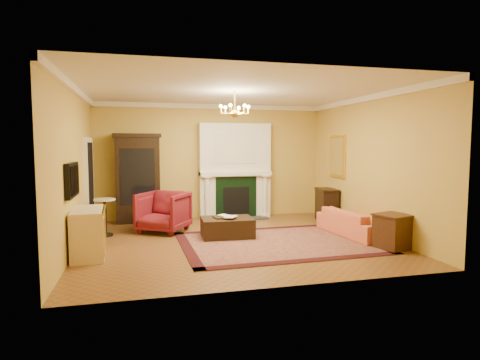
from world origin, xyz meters
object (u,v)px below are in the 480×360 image
object	(u,v)px
china_cabinet	(138,180)
wingback_armchair	(163,210)
coral_sofa	(354,218)
pedestal_table	(105,214)
end_table	(393,232)
leather_ottoman	(227,227)
commode	(88,233)
console_table	(327,205)

from	to	relation	value
china_cabinet	wingback_armchair	world-z (taller)	china_cabinet
coral_sofa	pedestal_table	bearing A→B (deg)	71.28
wingback_armchair	end_table	size ratio (longest dim) A/B	1.59
china_cabinet	wingback_armchair	distance (m)	1.52
end_table	leather_ottoman	distance (m)	3.26
china_cabinet	end_table	xyz separation A→B (m)	(4.63, -3.81, -0.75)
wingback_armchair	end_table	bearing A→B (deg)	0.11
china_cabinet	leather_ottoman	world-z (taller)	china_cabinet
china_cabinet	pedestal_table	size ratio (longest dim) A/B	2.65
leather_ottoman	wingback_armchair	bearing A→B (deg)	148.59
end_table	pedestal_table	bearing A→B (deg)	155.86
leather_ottoman	coral_sofa	bearing A→B (deg)	-7.68
commode	console_table	distance (m)	5.89
commode	coral_sofa	xyz separation A→B (m)	(5.32, 0.36, -0.05)
end_table	china_cabinet	bearing A→B (deg)	140.52
china_cabinet	leather_ottoman	xyz separation A→B (m)	(1.82, -2.16, -0.85)
console_table	leather_ottoman	distance (m)	3.13
console_table	wingback_armchair	bearing A→B (deg)	-167.20
end_table	wingback_armchair	bearing A→B (deg)	148.41
pedestal_table	end_table	xyz separation A→B (m)	(5.31, -2.38, -0.15)
china_cabinet	wingback_armchair	size ratio (longest dim) A/B	2.14
china_cabinet	console_table	xyz separation A→B (m)	(4.69, -0.93, -0.66)
console_table	leather_ottoman	bearing A→B (deg)	-149.18
console_table	pedestal_table	bearing A→B (deg)	-167.01
end_table	leather_ottoman	xyz separation A→B (m)	(-2.81, 1.65, -0.10)
console_table	end_table	bearing A→B (deg)	-83.58
pedestal_table	commode	size ratio (longest dim) A/B	0.72
china_cabinet	console_table	bearing A→B (deg)	-12.68
end_table	leather_ottoman	size ratio (longest dim) A/B	0.59
china_cabinet	coral_sofa	bearing A→B (deg)	-31.87
console_table	china_cabinet	bearing A→B (deg)	176.41
commode	console_table	world-z (taller)	commode
commode	end_table	xyz separation A→B (m)	(5.45, -0.82, -0.10)
china_cabinet	coral_sofa	world-z (taller)	china_cabinet
commode	pedestal_table	bearing A→B (deg)	81.40
wingback_armchair	commode	size ratio (longest dim) A/B	0.89
wingback_armchair	end_table	world-z (taller)	wingback_armchair
wingback_armchair	console_table	size ratio (longest dim) A/B	1.25
commode	end_table	bearing A→B (deg)	-11.88
commode	leather_ottoman	world-z (taller)	commode
end_table	console_table	xyz separation A→B (m)	(0.06, 2.88, 0.09)
console_table	commode	bearing A→B (deg)	-151.82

